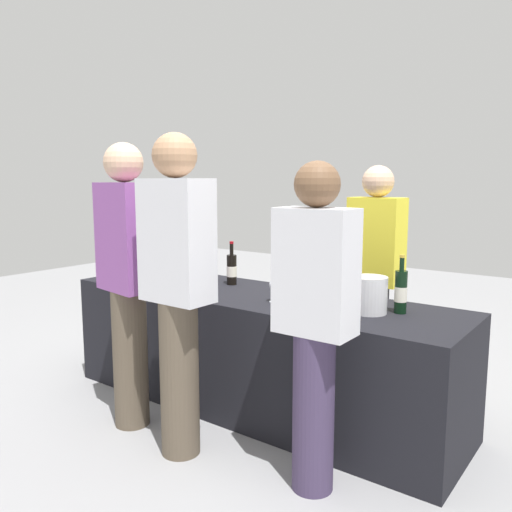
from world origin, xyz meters
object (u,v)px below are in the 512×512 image
Objects in this scene: wine_bottle_1 at (209,265)px; guest_1 at (177,283)px; wine_glass_4 at (308,293)px; wine_glass_5 at (336,301)px; wine_bottle_4 at (401,291)px; wine_glass_1 at (195,273)px; server_pouring at (375,272)px; wine_glass_3 at (292,291)px; ice_bucket at (369,295)px; wine_bottle_0 at (188,265)px; guest_0 at (127,274)px; wine_bottle_3 at (348,283)px; guest_2 at (315,316)px; wine_glass_0 at (149,267)px; wine_glass_2 at (275,286)px; wine_bottle_2 at (232,269)px.

wine_bottle_1 is 1.05m from guest_1.
wine_glass_4 reaches higher than wine_glass_5.
wine_bottle_4 reaches higher than wine_glass_1.
server_pouring is (0.03, 0.83, 0.01)m from wine_glass_4.
wine_bottle_4 is 2.18× the size of wine_glass_1.
wine_glass_3 is 0.64× the size of ice_bucket.
wine_bottle_1 is (0.16, 0.06, 0.01)m from wine_bottle_0.
wine_bottle_1 is 0.82m from guest_0.
guest_0 reaches higher than wine_bottle_3.
wine_glass_3 is at bearing -119.77° from wine_bottle_3.
wine_bottle_4 is 0.51m from wine_glass_4.
wine_glass_1 is at bearing 158.09° from guest_2.
wine_bottle_1 is 2.24× the size of wine_glass_4.
wine_glass_4 is at bearing -4.28° from wine_glass_0.
guest_2 is (0.22, -0.79, -0.01)m from wine_bottle_3.
wine_bottle_0 is 2.55× the size of wine_glass_5.
wine_glass_5 is (1.38, -0.29, -0.03)m from wine_bottle_0.
wine_bottle_0 is 0.19× the size of guest_0.
wine_bottle_0 is 2.29× the size of wine_glass_2.
wine_glass_1 reaches higher than wine_glass_5.
server_pouring is at bearing 24.57° from wine_bottle_0.
wine_glass_5 is (0.46, -0.09, -0.01)m from wine_glass_2.
wine_bottle_2 is 2.25× the size of wine_glass_0.
ice_bucket is at bearing 88.80° from guest_2.
wine_bottle_4 is 2.25× the size of wine_glass_4.
wine_glass_1 is at bearing 127.20° from guest_1.
wine_bottle_2 is 1.50× the size of ice_bucket.
wine_bottle_1 is at bearing 177.72° from wine_bottle_4.
wine_bottle_4 is at bearing 15.50° from wine_glass_2.
wine_bottle_0 reaches higher than wine_bottle_2.
guest_0 is at bearing -151.51° from wine_bottle_4.
wine_glass_2 is 1.06× the size of wine_glass_3.
server_pouring is at bearing 101.02° from guest_2.
wine_glass_5 is 0.08× the size of guest_2.
wine_glass_0 is at bearing 178.26° from wine_glass_2.
wine_glass_2 is (1.16, -0.04, 0.01)m from wine_glass_0.
wine_glass_2 is at bearing 70.21° from server_pouring.
wine_bottle_0 is 0.20× the size of guest_2.
wine_bottle_3 is at bearing 107.13° from wine_glass_5.
wine_bottle_0 is at bearing -160.01° from wine_bottle_1.
ice_bucket is 0.12× the size of guest_1.
guest_2 is at bearing -74.23° from wine_bottle_3.
wine_bottle_3 is (1.26, 0.10, -0.01)m from wine_bottle_0.
wine_glass_0 is at bearing -145.76° from wine_bottle_0.
wine_glass_2 is (-0.71, -0.20, -0.02)m from wine_bottle_4.
wine_glass_5 is at bearing -11.05° from wine_glass_2.
wine_bottle_4 is (1.63, -0.00, 0.01)m from wine_bottle_0.
guest_2 is at bearing -29.25° from wine_bottle_1.
wine_bottle_2 is at bearing 160.83° from wine_glass_5.
wine_bottle_1 is 1.09m from wine_glass_4.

